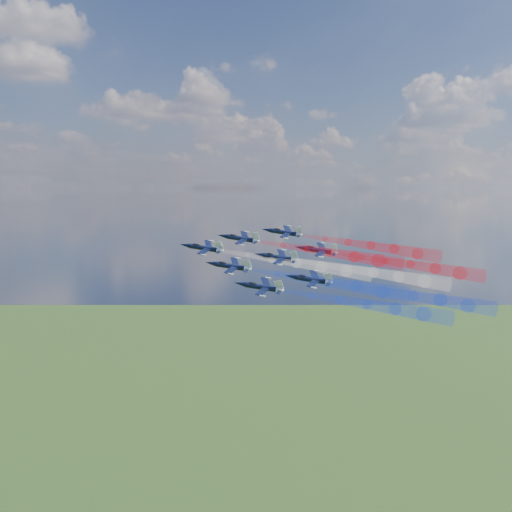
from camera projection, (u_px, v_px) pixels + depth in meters
jet_lead at (204, 248)px, 178.68m from camera, size 17.39×16.99×8.62m
trail_lead at (297, 263)px, 176.05m from camera, size 37.31×30.20×11.81m
jet_inner_left at (230, 266)px, 168.68m from camera, size 17.39×16.99×8.62m
trail_inner_left at (329, 282)px, 166.05m from camera, size 37.31×30.20×11.81m
jet_inner_right at (240, 239)px, 185.41m from camera, size 17.39×16.99×8.62m
trail_inner_right at (331, 253)px, 182.78m from camera, size 37.31×30.20×11.81m
jet_outer_left at (261, 287)px, 158.64m from camera, size 17.39×16.99×8.62m
trail_outer_left at (367, 304)px, 156.01m from camera, size 37.31×30.20×11.81m
jet_center_third at (278, 258)px, 176.26m from camera, size 17.39×16.99×8.62m
trail_center_third at (373, 273)px, 173.63m from camera, size 37.31×30.20×11.81m
jet_outer_right at (284, 232)px, 193.16m from camera, size 17.39×16.99×8.62m
trail_outer_right at (371, 246)px, 190.53m from camera, size 37.31×30.20×11.81m
jet_rear_left at (311, 279)px, 165.85m from camera, size 17.39×16.99×8.62m
trail_rear_left at (413, 296)px, 163.21m from camera, size 37.31×30.20×11.81m
jet_rear_right at (318, 250)px, 183.30m from camera, size 17.39×16.99×8.62m
trail_rear_right at (411, 265)px, 180.67m from camera, size 37.31×30.20×11.81m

